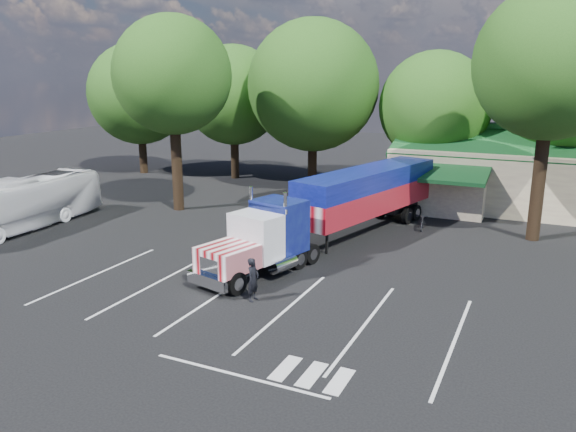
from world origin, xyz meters
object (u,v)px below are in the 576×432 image
at_px(semi_truck, 344,202).
at_px(woman, 253,280).
at_px(bicycle, 422,222).
at_px(silver_sedan, 434,196).
at_px(tour_bus, 22,204).

bearing_deg(semi_truck, woman, -78.35).
xyz_separation_m(bicycle, silver_sedan, (-0.50, 6.00, 0.31)).
bearing_deg(silver_sedan, bicycle, -171.79).
height_order(tour_bus, silver_sedan, tour_bus).
relative_size(semi_truck, tour_bus, 1.70).
bearing_deg(semi_truck, bicycle, 65.58).
relative_size(semi_truck, bicycle, 10.24).
bearing_deg(bicycle, tour_bus, -164.52).
height_order(semi_truck, tour_bus, semi_truck).
bearing_deg(bicycle, woman, -115.41).
height_order(bicycle, tour_bus, tour_bus).
relative_size(tour_bus, silver_sedan, 2.30).
relative_size(woman, tour_bus, 0.17).
relative_size(bicycle, silver_sedan, 0.38).
distance_m(semi_truck, woman, 9.55).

